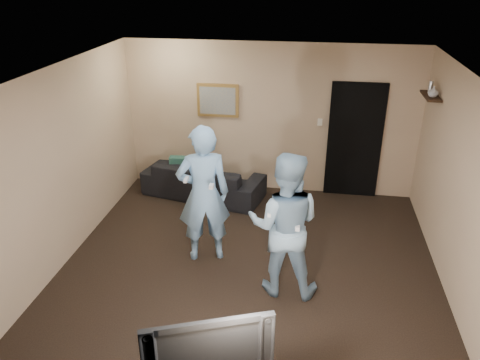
% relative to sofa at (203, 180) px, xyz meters
% --- Properties ---
extents(ground, '(5.00, 5.00, 0.00)m').
position_rel_sofa_xyz_m(ground, '(1.09, -2.01, -0.30)').
color(ground, black).
rests_on(ground, ground).
extents(ceiling, '(5.00, 5.00, 0.04)m').
position_rel_sofa_xyz_m(ceiling, '(1.09, -2.01, 2.30)').
color(ceiling, silver).
rests_on(ceiling, wall_back).
extents(wall_back, '(5.00, 0.04, 2.60)m').
position_rel_sofa_xyz_m(wall_back, '(1.09, 0.49, 1.00)').
color(wall_back, tan).
rests_on(wall_back, ground).
extents(wall_front, '(5.00, 0.04, 2.60)m').
position_rel_sofa_xyz_m(wall_front, '(1.09, -4.51, 1.00)').
color(wall_front, tan).
rests_on(wall_front, ground).
extents(wall_left, '(0.04, 5.00, 2.60)m').
position_rel_sofa_xyz_m(wall_left, '(-1.41, -2.01, 1.00)').
color(wall_left, tan).
rests_on(wall_left, ground).
extents(wall_right, '(0.04, 5.00, 2.60)m').
position_rel_sofa_xyz_m(wall_right, '(3.59, -2.01, 1.00)').
color(wall_right, tan).
rests_on(wall_right, ground).
extents(sofa, '(2.20, 1.25, 0.61)m').
position_rel_sofa_xyz_m(sofa, '(0.00, 0.00, 0.00)').
color(sofa, black).
rests_on(sofa, ground).
extents(throw_pillow, '(0.46, 0.18, 0.45)m').
position_rel_sofa_xyz_m(throw_pillow, '(-0.36, 0.00, 0.18)').
color(throw_pillow, '#17453C').
rests_on(throw_pillow, sofa).
extents(painting_frame, '(0.72, 0.05, 0.57)m').
position_rel_sofa_xyz_m(painting_frame, '(0.19, 0.46, 1.30)').
color(painting_frame, olive).
rests_on(painting_frame, wall_back).
extents(painting_canvas, '(0.62, 0.01, 0.47)m').
position_rel_sofa_xyz_m(painting_canvas, '(0.19, 0.44, 1.30)').
color(painting_canvas, slate).
rests_on(painting_canvas, painting_frame).
extents(doorway, '(0.90, 0.06, 2.00)m').
position_rel_sofa_xyz_m(doorway, '(2.54, 0.46, 0.70)').
color(doorway, black).
rests_on(doorway, ground).
extents(light_switch, '(0.08, 0.02, 0.12)m').
position_rel_sofa_xyz_m(light_switch, '(1.94, 0.46, 1.00)').
color(light_switch, silver).
rests_on(light_switch, wall_back).
extents(wall_shelf, '(0.20, 0.60, 0.03)m').
position_rel_sofa_xyz_m(wall_shelf, '(3.48, -0.21, 1.69)').
color(wall_shelf, black).
rests_on(wall_shelf, wall_right).
extents(shelf_vase, '(0.16, 0.16, 0.15)m').
position_rel_sofa_xyz_m(shelf_vase, '(3.48, -0.31, 1.78)').
color(shelf_vase, '#AFAFB4').
rests_on(shelf_vase, wall_shelf).
extents(shelf_figurine, '(0.06, 0.06, 0.18)m').
position_rel_sofa_xyz_m(shelf_figurine, '(3.48, -0.10, 1.79)').
color(shelf_figurine, '#B4B4B8').
rests_on(shelf_figurine, wall_shelf).
extents(television, '(1.10, 0.53, 0.64)m').
position_rel_sofa_xyz_m(television, '(1.04, -4.25, 0.49)').
color(television, black).
rests_on(television, tv_console).
extents(wii_player_left, '(0.81, 0.65, 1.92)m').
position_rel_sofa_xyz_m(wii_player_left, '(0.45, -1.84, 0.66)').
color(wii_player_left, '#7FB0DD').
rests_on(wii_player_left, ground).
extents(wii_player_right, '(0.91, 0.72, 1.84)m').
position_rel_sofa_xyz_m(wii_player_right, '(1.56, -2.39, 0.62)').
color(wii_player_right, '#7D9EB5').
rests_on(wii_player_right, ground).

